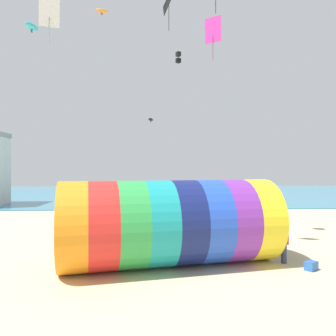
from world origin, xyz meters
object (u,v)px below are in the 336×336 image
Objects in this scene: kite_cyan_parafoil at (32,26)px; cooler_box at (311,266)px; giant_inflatable_tube at (171,223)px; kite_handler at (284,243)px; kite_black_diamond at (169,0)px; kite_white_diamond at (49,12)px; kite_magenta_diamond at (213,30)px; kite_black_parafoil at (151,120)px; kite_orange_parafoil at (102,11)px; kite_black_box at (178,57)px.

cooler_box is at bearing -31.80° from kite_cyan_parafoil.
kite_cyan_parafoil reaches higher than giant_inflatable_tube.
giant_inflatable_tube reaches higher than kite_handler.
giant_inflatable_tube is at bearing -92.00° from kite_black_diamond.
kite_handler is (4.98, 0.04, -0.95)m from giant_inflatable_tube.
cooler_box is (12.35, -5.80, -12.85)m from kite_white_diamond.
kite_black_parafoil is at bearing 107.21° from kite_magenta_diamond.
kite_cyan_parafoil reaches higher than kite_magenta_diamond.
kite_orange_parafoil is 8.42m from kite_cyan_parafoil.
kite_orange_parafoil is at bearing 60.26° from kite_cyan_parafoil.
kite_orange_parafoil is (-6.76, -1.75, 3.31)m from kite_black_box.
giant_inflatable_tube is 5.71× the size of kite_handler.
kite_handler is 3.28× the size of cooler_box.
kite_orange_parafoil reaches higher than giant_inflatable_tube.
kite_black_box is 0.41× the size of kite_black_diamond.
kite_black_box is (-3.39, 16.06, 13.53)m from kite_handler.
kite_orange_parafoil reaches higher than kite_black_box.
kite_handler is at bearing -44.08° from kite_magenta_diamond.
kite_black_box reaches higher than kite_handler.
giant_inflatable_tube is 10.06m from kite_magenta_diamond.
cooler_box is (5.70, -0.99, -1.64)m from giant_inflatable_tube.
kite_white_diamond reaches higher than kite_handler.
cooler_box is at bearing -25.14° from kite_white_diamond.
giant_inflatable_tube is at bearing -35.89° from kite_white_diamond.
kite_white_diamond is 2.56× the size of kite_orange_parafoil.
kite_black_box is 0.49× the size of kite_magenta_diamond.
kite_cyan_parafoil is at bearing -142.02° from kite_black_box.
giant_inflatable_tube is 4.46× the size of kite_magenta_diamond.
kite_cyan_parafoil reaches higher than kite_black_parafoil.
kite_white_diamond is at bearing -98.87° from kite_orange_parafoil.
kite_black_box reaches higher than cooler_box.
kite_black_parafoil is (-5.91, 13.07, 7.32)m from kite_handler.
kite_black_diamond is (0.19, 5.47, 12.40)m from giant_inflatable_tube.
kite_handler is 1.60× the size of kite_black_box.
kite_black_diamond reaches higher than kite_handler.
kite_cyan_parafoil is (-8.79, 8.00, 11.73)m from giant_inflatable_tube.
kite_orange_parafoil is at bearing 125.30° from cooler_box.
cooler_box is (0.72, -1.03, -0.69)m from kite_handler.
kite_black_diamond is at bearing 130.49° from cooler_box.
giant_inflatable_tube is at bearing -85.94° from kite_black_parafoil.
kite_black_diamond is 3.47× the size of kite_black_parafoil.
kite_black_diamond is 4.62m from kite_magenta_diamond.
kite_white_diamond is at bearing 157.71° from kite_handler.
kite_magenta_diamond is (2.32, 2.63, 9.43)m from giant_inflatable_tube.
kite_cyan_parafoil is (-11.11, 5.37, 2.30)m from kite_magenta_diamond.
kite_orange_parafoil is 10.49m from kite_black_parafoil.
kite_black_parafoil is at bearing 115.20° from cooler_box.
kite_magenta_diamond is at bearing -13.70° from kite_white_diamond.
kite_black_box reaches higher than kite_cyan_parafoil.
kite_orange_parafoil is at bearing 81.13° from kite_white_diamond.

